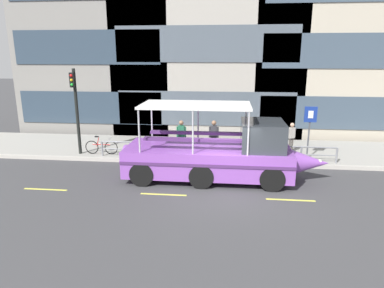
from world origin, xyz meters
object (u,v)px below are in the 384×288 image
object	(u,v)px
pedestrian_near_bow	(292,135)
pedestrian_mid_right	(181,134)
parking_sign	(310,124)
duck_tour_boat	(220,154)
traffic_light_pole	(76,104)
leaned_bicycle	(101,147)
pedestrian_mid_left	(214,134)

from	to	relation	value
pedestrian_near_bow	pedestrian_mid_right	bearing A→B (deg)	-173.51
parking_sign	duck_tour_boat	world-z (taller)	duck_tour_boat
traffic_light_pole	pedestrian_near_bow	distance (m)	11.24
leaned_bicycle	duck_tour_boat	xyz separation A→B (m)	(6.22, -2.51, 0.53)
parking_sign	pedestrian_mid_left	bearing A→B (deg)	174.72
duck_tour_boat	pedestrian_near_bow	size ratio (longest dim) A/B	5.40
pedestrian_mid_left	pedestrian_near_bow	bearing A→B (deg)	8.78
pedestrian_mid_left	pedestrian_mid_right	size ratio (longest dim) A/B	1.01
duck_tour_boat	pedestrian_near_bow	distance (m)	5.27
traffic_light_pole	pedestrian_mid_right	distance (m)	5.57
leaned_bicycle	pedestrian_near_bow	world-z (taller)	pedestrian_near_bow
traffic_light_pole	duck_tour_boat	distance (m)	7.96
traffic_light_pole	pedestrian_mid_left	size ratio (longest dim) A/B	2.47
traffic_light_pole	pedestrian_near_bow	world-z (taller)	traffic_light_pole
parking_sign	leaned_bicycle	world-z (taller)	parking_sign
traffic_light_pole	pedestrian_mid_left	distance (m)	7.19
traffic_light_pole	duck_tour_boat	size ratio (longest dim) A/B	0.50
pedestrian_near_bow	pedestrian_mid_right	size ratio (longest dim) A/B	0.92
pedestrian_near_bow	pedestrian_mid_left	size ratio (longest dim) A/B	0.91
pedestrian_mid_left	traffic_light_pole	bearing A→B (deg)	-173.86
traffic_light_pole	pedestrian_mid_right	size ratio (longest dim) A/B	2.51
traffic_light_pole	pedestrian_near_bow	size ratio (longest dim) A/B	2.72
pedestrian_mid_left	leaned_bicycle	bearing A→B (deg)	-173.52
duck_tour_boat	traffic_light_pole	bearing A→B (deg)	161.82
duck_tour_boat	pedestrian_mid_right	size ratio (longest dim) A/B	4.99
duck_tour_boat	pedestrian_near_bow	xyz separation A→B (m)	(3.65, 3.80, 0.07)
pedestrian_near_bow	leaned_bicycle	bearing A→B (deg)	-172.57
traffic_light_pole	parking_sign	xyz separation A→B (m)	(11.66, 0.32, -0.86)
pedestrian_mid_left	pedestrian_mid_right	world-z (taller)	pedestrian_mid_left
leaned_bicycle	pedestrian_mid_right	distance (m)	4.24
leaned_bicycle	duck_tour_boat	bearing A→B (deg)	-21.98
pedestrian_mid_left	pedestrian_mid_right	distance (m)	1.69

